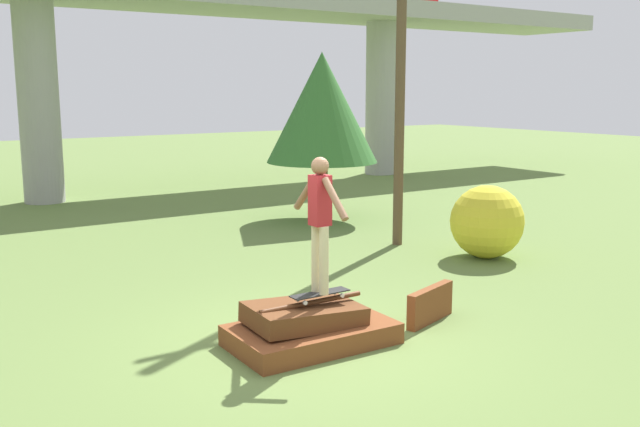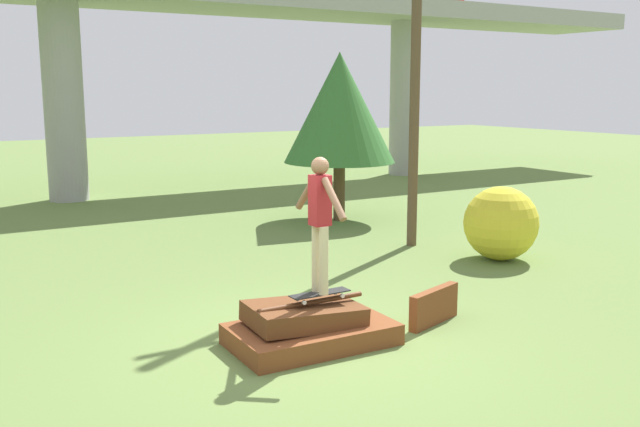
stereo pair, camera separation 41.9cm
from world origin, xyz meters
The scene contains 9 objects.
ground_plane centered at (0.00, 0.00, 0.00)m, with size 80.00×80.00×0.00m, color olive.
scrap_pile centered at (-0.02, 0.02, 0.22)m, with size 2.05×1.26×0.58m.
scrap_plank_loose centered at (1.84, -0.17, 0.24)m, with size 1.03×0.44×0.48m.
skateboard centered at (0.10, -0.04, 0.65)m, with size 0.79×0.21×0.09m.
skater centered at (0.10, -0.04, 1.65)m, with size 0.22×1.12×1.70m.
highway_overpass centered at (0.00, 13.73, 5.33)m, with size 44.00×3.59×6.18m.
utility_pole centered at (4.68, 3.89, 4.62)m, with size 1.30×0.20×8.99m.
tree_behind_left centered at (4.95, 7.06, 2.71)m, with size 2.67×2.67×4.03m.
bush_yellow_flowering centered at (5.31, 2.04, 0.69)m, with size 1.39×1.39×1.39m.
Camera 1 is at (-4.69, -7.14, 3.18)m, focal length 40.00 mm.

